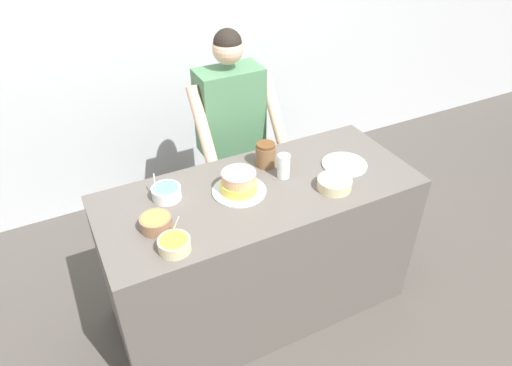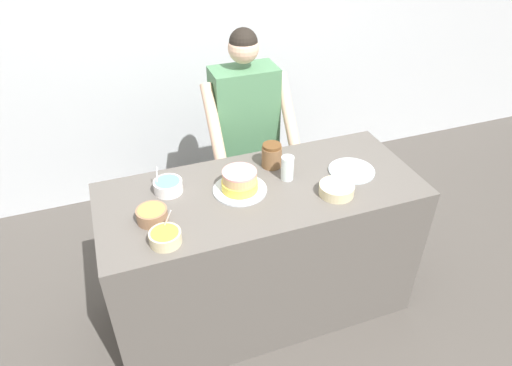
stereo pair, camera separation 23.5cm
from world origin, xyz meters
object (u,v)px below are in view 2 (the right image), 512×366
Objects in this scene: frosting_bowl_olive at (152,214)px; stoneware_jar at (272,155)px; frosting_bowl_blue at (168,186)px; drinking_glass at (287,168)px; person_baker at (245,126)px; cake at (240,182)px; ceramic_plate at (352,171)px; frosting_bowl_pink at (337,189)px; frosting_bowl_orange at (165,237)px.

frosting_bowl_olive is 1.08× the size of stoneware_jar.
frosting_bowl_blue is 0.64m from drinking_glass.
person_baker is at bearing 46.05° from frosting_bowl_olive.
frosting_bowl_olive is (-0.48, -0.09, -0.02)m from cake.
drinking_glass is (0.64, -0.10, 0.03)m from frosting_bowl_blue.
person_baker is 0.66m from drinking_glass.
frosting_bowl_olive is 0.58× the size of ceramic_plate.
cake is 0.28m from drinking_glass.
person_baker is 0.90m from frosting_bowl_pink.
frosting_bowl_blue is (0.12, 0.21, 0.00)m from frosting_bowl_olive.
person_baker is 0.83m from frosting_bowl_blue.
cake is at bearing -145.88° from stoneware_jar.
frosting_bowl_blue is 1.02× the size of frosting_bowl_orange.
frosting_bowl_blue is 0.88m from frosting_bowl_pink.
stoneware_jar is (-0.03, 0.15, -0.00)m from drinking_glass.
frosting_bowl_orange is at bearing -148.98° from cake.
stoneware_jar is at bearing 32.15° from frosting_bowl_orange.
frosting_bowl_olive is at bearing -171.99° from drinking_glass.
frosting_bowl_orange reaches higher than drinking_glass.
frosting_bowl_blue is 0.59× the size of ceramic_plate.
drinking_glass is at bearing 21.48° from frosting_bowl_orange.
cake is at bearing 31.02° from frosting_bowl_orange.
stoneware_jar is at bearing 34.12° from cake.
cake is 2.08× the size of drinking_glass.
frosting_bowl_orange is 0.82m from stoneware_jar.
frosting_bowl_pink is at bearing -23.28° from cake.
frosting_bowl_pink is 1.33× the size of drinking_glass.
frosting_bowl_orange is 1.06× the size of stoneware_jar.
ceramic_plate is at bearing -3.86° from cake.
drinking_glass is 0.99× the size of stoneware_jar.
frosting_bowl_orange reaches higher than frosting_bowl_blue.
ceramic_plate is (0.37, -0.06, -0.06)m from drinking_glass.
frosting_bowl_blue is at bearing 170.79° from ceramic_plate.
cake is 2.05× the size of stoneware_jar.
frosting_bowl_olive reaches higher than frosting_bowl_pink.
stoneware_jar is (0.60, 0.05, 0.03)m from frosting_bowl_blue.
stoneware_jar is (0.25, 0.17, 0.02)m from cake.
person_baker is at bearing 91.80° from drinking_glass.
cake is 0.38m from frosting_bowl_blue.
cake is at bearing 156.72° from frosting_bowl_pink.
cake is (-0.26, -0.67, 0.05)m from person_baker.
cake reaches higher than frosting_bowl_olive.
person_baker is at bearing 41.92° from frosting_bowl_blue.
frosting_bowl_olive is at bearing -160.49° from stoneware_jar.
frosting_bowl_blue is 0.61m from stoneware_jar.
frosting_bowl_blue is 0.82× the size of frosting_bowl_pink.
frosting_bowl_orange is 0.78m from drinking_glass.
frosting_bowl_orange reaches higher than ceramic_plate.
person_baker reaches higher than frosting_bowl_pink.
frosting_bowl_orange is at bearing -168.41° from ceramic_plate.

